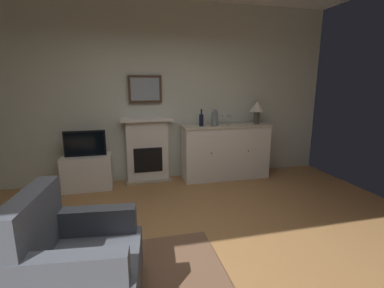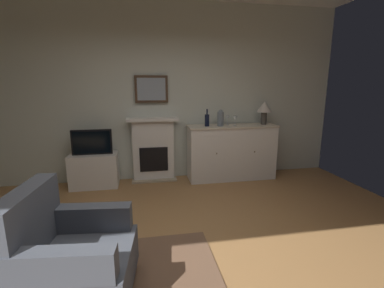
{
  "view_description": "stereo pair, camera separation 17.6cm",
  "coord_description": "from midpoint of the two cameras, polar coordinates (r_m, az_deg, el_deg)",
  "views": [
    {
      "loc": [
        -0.53,
        -2.25,
        1.65
      ],
      "look_at": [
        0.18,
        0.63,
        1.0
      ],
      "focal_mm": 25.47,
      "sensor_mm": 36.0,
      "label": 1
    },
    {
      "loc": [
        -0.36,
        -2.29,
        1.65
      ],
      "look_at": [
        0.18,
        0.63,
        1.0
      ],
      "focal_mm": 25.47,
      "sensor_mm": 36.0,
      "label": 2
    }
  ],
  "objects": [
    {
      "name": "wine_glass_left",
      "position": [
        4.78,
        5.13,
        5.46
      ],
      "size": [
        0.07,
        0.07,
        0.16
      ],
      "color": "silver",
      "rests_on": "sideboard_cabinet"
    },
    {
      "name": "tv_set",
      "position": [
        4.59,
        -22.52,
        0.1
      ],
      "size": [
        0.62,
        0.07,
        0.4
      ],
      "color": "black",
      "rests_on": "tv_cabinet"
    },
    {
      "name": "table_lamp",
      "position": [
        4.99,
        12.5,
        7.32
      ],
      "size": [
        0.26,
        0.26,
        0.4
      ],
      "color": "#4C4742",
      "rests_on": "sideboard_cabinet"
    },
    {
      "name": "framed_picture",
      "position": [
        4.68,
        -10.89,
        11.21
      ],
      "size": [
        0.55,
        0.04,
        0.45
      ],
      "color": "#473323"
    },
    {
      "name": "sideboard_cabinet",
      "position": [
        4.88,
        5.97,
        -1.57
      ],
      "size": [
        1.55,
        0.49,
        0.96
      ],
      "color": "white",
      "rests_on": "ground_plane"
    },
    {
      "name": "vase_decorative",
      "position": [
        4.65,
        3.69,
        5.51
      ],
      "size": [
        0.11,
        0.11,
        0.28
      ],
      "color": "slate",
      "rests_on": "sideboard_cabinet"
    },
    {
      "name": "ground_plane",
      "position": [
        2.87,
        -2.46,
        -23.98
      ],
      "size": [
        6.29,
        5.04,
        0.1
      ],
      "primitive_type": "cube",
      "color": "#9E7042",
      "rests_on": "ground"
    },
    {
      "name": "wine_glass_center",
      "position": [
        4.74,
        6.71,
        5.37
      ],
      "size": [
        0.07,
        0.07,
        0.16
      ],
      "color": "silver",
      "rests_on": "sideboard_cabinet"
    },
    {
      "name": "armchair",
      "position": [
        2.37,
        -25.4,
        -21.25
      ],
      "size": [
        0.89,
        0.85,
        0.92
      ],
      "color": "#474C56",
      "rests_on": "ground_plane"
    },
    {
      "name": "tv_cabinet",
      "position": [
        4.73,
        -22.01,
        -5.48
      ],
      "size": [
        0.75,
        0.42,
        0.55
      ],
      "color": "white",
      "rests_on": "ground_plane"
    },
    {
      "name": "wine_bottle",
      "position": [
        4.62,
        0.87,
        5.08
      ],
      "size": [
        0.08,
        0.08,
        0.29
      ],
      "color": "black",
      "rests_on": "sideboard_cabinet"
    },
    {
      "name": "fireplace_unit",
      "position": [
        4.77,
        -10.36,
        -1.22
      ],
      "size": [
        0.87,
        0.3,
        1.1
      ],
      "color": "white",
      "rests_on": "ground_plane"
    },
    {
      "name": "wall_rear",
      "position": [
        4.78,
        -8.7,
        10.41
      ],
      "size": [
        6.29,
        0.06,
        3.0
      ],
      "primitive_type": "cube",
      "color": "silver",
      "rests_on": "ground_plane"
    }
  ]
}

